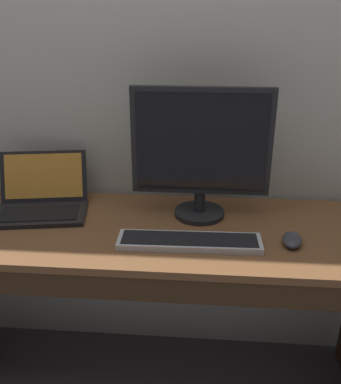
% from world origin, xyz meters
% --- Properties ---
extents(desk, '(1.74, 0.57, 0.78)m').
position_xyz_m(desk, '(0.00, -0.02, 0.56)').
color(desk, brown).
rests_on(desk, ground).
extents(laptop_black, '(0.38, 0.34, 0.20)m').
position_xyz_m(laptop_black, '(-0.44, 0.10, 0.83)').
color(laptop_black, black).
rests_on(laptop_black, desk).
extents(external_monitor, '(0.50, 0.19, 0.49)m').
position_xyz_m(external_monitor, '(0.17, 0.10, 1.04)').
color(external_monitor, black).
rests_on(external_monitor, desk).
extents(wired_keyboard, '(0.48, 0.12, 0.02)m').
position_xyz_m(wired_keyboard, '(0.14, -0.11, 0.79)').
color(wired_keyboard, '#BCBCC1').
rests_on(wired_keyboard, desk).
extents(computer_mouse, '(0.08, 0.11, 0.03)m').
position_xyz_m(computer_mouse, '(0.48, -0.08, 0.80)').
color(computer_mouse, '#38383D').
rests_on(computer_mouse, desk).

